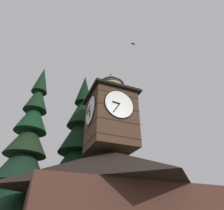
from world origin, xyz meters
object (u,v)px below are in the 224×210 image
at_px(moon, 119,164).
at_px(flying_bird_high, 133,44).
at_px(pine_tree_behind, 78,160).
at_px(clock_tower, 111,114).
at_px(building_main, 110,193).
at_px(pine_tree_aside, 25,152).

bearing_deg(moon, flying_bird_high, 68.65).
bearing_deg(pine_tree_behind, clock_tower, 105.72).
height_order(moon, flying_bird_high, flying_bird_high).
relative_size(clock_tower, flying_bird_high, 15.99).
bearing_deg(moon, pine_tree_behind, 56.64).
relative_size(building_main, moon, 6.03).
xyz_separation_m(building_main, flying_bird_high, (-2.56, 1.08, 17.27)).
bearing_deg(building_main, pine_tree_aside, -32.20).
bearing_deg(clock_tower, flying_bird_high, 156.65).
height_order(clock_tower, pine_tree_behind, pine_tree_behind).
height_order(clock_tower, moon, clock_tower).
distance_m(clock_tower, flying_bird_high, 10.38).
xyz_separation_m(pine_tree_behind, flying_bird_high, (-4.13, 6.70, 13.27)).
height_order(building_main, flying_bird_high, flying_bird_high).
relative_size(building_main, pine_tree_aside, 0.73).
relative_size(building_main, pine_tree_behind, 0.68).
height_order(pine_tree_aside, moon, pine_tree_aside).
height_order(clock_tower, flying_bird_high, flying_bird_high).
relative_size(pine_tree_behind, moon, 8.81).
xyz_separation_m(building_main, clock_tower, (0.00, -0.02, 7.28)).
relative_size(clock_tower, moon, 4.10).
bearing_deg(flying_bird_high, moon, -111.35).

